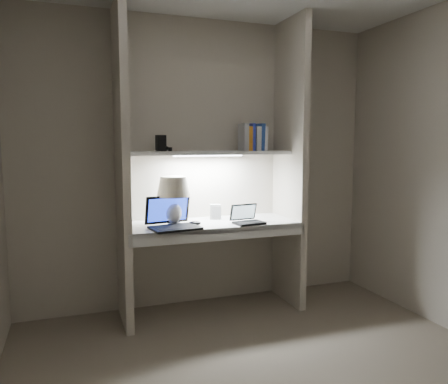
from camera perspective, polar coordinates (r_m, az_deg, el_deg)
name	(u,v)px	position (r m, az deg, el deg)	size (l,w,h in m)	color
floor	(276,384)	(2.87, 6.76, -23.59)	(3.20, 3.00, 0.01)	gray
back_wall	(202,164)	(3.89, -2.88, 3.72)	(3.20, 0.01, 2.50)	#C0B5A4
alcove_panel_left	(122,167)	(3.47, -13.17, 3.22)	(0.06, 0.55, 2.50)	#C0B5A4
alcove_panel_right	(290,164)	(3.92, 8.61, 3.67)	(0.06, 0.55, 2.50)	#C0B5A4
desk	(212,224)	(3.69, -1.60, -4.26)	(1.40, 0.55, 0.04)	white
desk_apron	(222,234)	(3.45, -0.25, -5.51)	(1.46, 0.03, 0.10)	silver
shelf	(208,153)	(3.71, -2.08, 5.14)	(1.40, 0.36, 0.03)	silver
strip_light	(208,155)	(3.71, -2.08, 4.80)	(0.60, 0.04, 0.01)	white
table_lamp	(173,192)	(3.54, -6.62, -0.06)	(0.27, 0.27, 0.40)	white
laptop_main	(172,221)	(3.46, -6.79, -3.75)	(0.41, 0.37, 0.25)	black
laptop_netbook	(247,219)	(3.63, 3.02, -3.52)	(0.26, 0.24, 0.16)	black
speaker	(215,212)	(3.81, -1.12, -2.59)	(0.09, 0.07, 0.13)	silver
mouse	(195,223)	(3.55, -3.83, -4.08)	(0.10, 0.06, 0.04)	black
cable_coil	(243,217)	(3.90, 2.52, -3.29)	(0.09, 0.09, 0.01)	black
sticky_note	(157,227)	(3.49, -8.76, -4.60)	(0.07, 0.07, 0.00)	gold
book_row	(253,138)	(3.88, 3.76, 7.07)	(0.23, 0.16, 0.24)	white
shelf_box	(161,143)	(3.63, -8.25, 6.33)	(0.08, 0.06, 0.13)	black
shelf_gadget	(164,148)	(3.65, -7.89, 5.65)	(0.10, 0.07, 0.04)	black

